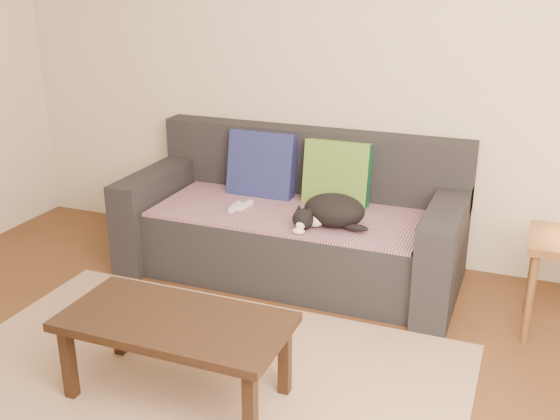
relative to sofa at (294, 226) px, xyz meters
The scene contains 11 objects.
ground 1.60m from the sofa, 90.00° to the right, with size 4.50×4.50×0.00m, color brown.
back_wall 1.08m from the sofa, 90.00° to the left, with size 4.50×0.04×2.60m, color beige.
sofa is the anchor object (origin of this frame).
throw_blanket 0.15m from the sofa, 90.00° to the right, with size 1.66×0.74×0.02m, color #40294E.
cushion_navy 0.47m from the sofa, 150.09° to the left, with size 0.45×0.11×0.45m, color #121A4D.
cushion_green 0.43m from the sofa, 36.79° to the left, with size 0.42×0.10×0.42m, color #0B472B.
cat 0.45m from the sofa, 36.64° to the right, with size 0.44×0.37×0.19m.
wii_remote_a 0.40m from the sofa, 150.36° to the right, with size 0.15×0.04×0.03m, color white.
wii_remote_b 0.35m from the sofa, 154.66° to the right, with size 0.15×0.04×0.03m, color white.
rug 1.45m from the sofa, 90.00° to the right, with size 2.50×1.80×0.01m, color tan.
coffee_table 1.46m from the sofa, 90.75° to the right, with size 1.01×0.51×0.41m.
Camera 1 is at (1.35, -2.08, 1.84)m, focal length 42.00 mm.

